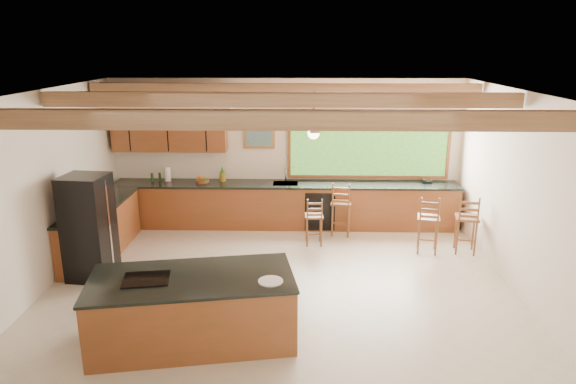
{
  "coord_description": "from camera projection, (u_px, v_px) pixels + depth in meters",
  "views": [
    {
      "loc": [
        0.32,
        -7.18,
        3.66
      ],
      "look_at": [
        0.11,
        0.8,
        1.35
      ],
      "focal_mm": 32.0,
      "sensor_mm": 36.0,
      "label": 1
    }
  ],
  "objects": [
    {
      "name": "ground",
      "position": [
        280.0,
        290.0,
        7.92
      ],
      "size": [
        7.2,
        7.2,
        0.0
      ],
      "primitive_type": "plane",
      "color": "beige",
      "rests_on": "ground"
    },
    {
      "name": "room_shell",
      "position": [
        270.0,
        141.0,
        7.93
      ],
      "size": [
        7.27,
        6.54,
        3.02
      ],
      "color": "silver",
      "rests_on": "ground"
    },
    {
      "name": "counter_run",
      "position": [
        244.0,
        210.0,
        10.23
      ],
      "size": [
        7.12,
        3.1,
        1.23
      ],
      "color": "brown",
      "rests_on": "ground"
    },
    {
      "name": "island",
      "position": [
        193.0,
        309.0,
        6.47
      ],
      "size": [
        2.69,
        1.6,
        0.9
      ],
      "rotation": [
        0.0,
        0.0,
        0.17
      ],
      "color": "brown",
      "rests_on": "ground"
    },
    {
      "name": "refrigerator",
      "position": [
        89.0,
        228.0,
        8.14
      ],
      "size": [
        0.73,
        0.71,
        1.7
      ],
      "rotation": [
        0.0,
        0.0,
        -0.1
      ],
      "color": "black",
      "rests_on": "ground"
    },
    {
      "name": "bar_stool_a",
      "position": [
        314.0,
        217.0,
        9.54
      ],
      "size": [
        0.35,
        0.35,
        0.94
      ],
      "rotation": [
        0.0,
        0.0,
        0.04
      ],
      "color": "brown",
      "rests_on": "ground"
    },
    {
      "name": "bar_stool_b",
      "position": [
        342.0,
        204.0,
        10.0
      ],
      "size": [
        0.45,
        0.45,
        1.09
      ],
      "rotation": [
        0.0,
        0.0,
        -0.17
      ],
      "color": "brown",
      "rests_on": "ground"
    },
    {
      "name": "bar_stool_c",
      "position": [
        429.0,
        220.0,
        9.15
      ],
      "size": [
        0.46,
        0.46,
        1.08
      ],
      "rotation": [
        0.0,
        0.0,
        -0.21
      ],
      "color": "brown",
      "rests_on": "ground"
    },
    {
      "name": "bar_stool_d",
      "position": [
        468.0,
        219.0,
        9.13
      ],
      "size": [
        0.46,
        0.46,
        1.09
      ],
      "rotation": [
        0.0,
        0.0,
        -0.19
      ],
      "color": "brown",
      "rests_on": "ground"
    }
  ]
}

